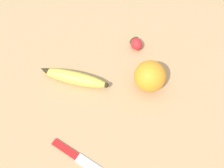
# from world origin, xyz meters

# --- Properties ---
(ground_plane) EXTENTS (3.00, 3.00, 0.00)m
(ground_plane) POSITION_xyz_m (0.00, 0.00, 0.00)
(ground_plane) COLOR tan
(banana) EXTENTS (0.14, 0.18, 0.04)m
(banana) POSITION_xyz_m (0.07, 0.08, 0.02)
(banana) COLOR #DBCC4C
(banana) RESTS_ON ground_plane
(orange) EXTENTS (0.09, 0.09, 0.09)m
(orange) POSITION_xyz_m (-0.02, -0.11, 0.04)
(orange) COLOR orange
(orange) RESTS_ON ground_plane
(strawberry) EXTENTS (0.05, 0.03, 0.03)m
(strawberry) POSITION_xyz_m (0.13, -0.13, 0.02)
(strawberry) COLOR red
(strawberry) RESTS_ON ground_plane
(paring_knife) EXTENTS (0.14, 0.11, 0.01)m
(paring_knife) POSITION_xyz_m (-0.14, 0.14, 0.00)
(paring_knife) COLOR silver
(paring_knife) RESTS_ON ground_plane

